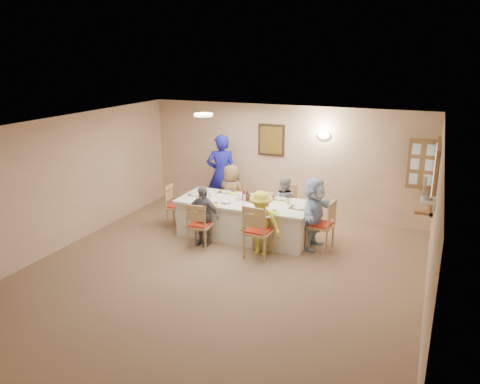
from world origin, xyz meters
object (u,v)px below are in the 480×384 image
at_px(chair_left_end, 178,206).
at_px(condiment_ketchup, 244,195).
at_px(diner_back_left, 231,194).
at_px(caregiver, 222,174).
at_px(chair_front_right, 259,230).
at_px(diner_front_left, 203,215).
at_px(serving_hatch, 436,175).
at_px(chair_front_left, 200,224).
at_px(chair_back_left, 234,200).
at_px(diner_right_end, 314,213).
at_px(dining_table, 245,219).
at_px(desk_fan, 427,191).
at_px(chair_back_right, 285,207).
at_px(diner_back_right, 284,203).
at_px(diner_front_right, 261,223).
at_px(chair_right_end, 321,224).

xyz_separation_m(chair_left_end, condiment_ketchup, (1.51, 0.05, 0.41)).
height_order(diner_back_left, caregiver, caregiver).
height_order(chair_front_right, diner_front_left, diner_front_left).
height_order(serving_hatch, chair_front_left, serving_hatch).
bearing_deg(caregiver, chair_back_left, 118.08).
relative_size(chair_left_end, diner_front_left, 0.77).
bearing_deg(diner_right_end, diner_front_left, 114.53).
relative_size(dining_table, condiment_ketchup, 11.75).
height_order(desk_fan, chair_back_right, desk_fan).
bearing_deg(diner_back_right, condiment_ketchup, 45.40).
distance_m(serving_hatch, diner_back_right, 3.00).
bearing_deg(desk_fan, dining_table, 168.22).
height_order(chair_left_end, condiment_ketchup, condiment_ketchup).
bearing_deg(condiment_ketchup, chair_left_end, -177.94).
bearing_deg(diner_front_left, chair_front_left, -87.19).
distance_m(diner_front_left, caregiver, 1.91).
xyz_separation_m(chair_back_left, diner_right_end, (2.02, -0.80, 0.23)).
bearing_deg(dining_table, chair_front_right, -53.13).
xyz_separation_m(desk_fan, diner_right_end, (-1.92, 0.70, -0.85)).
bearing_deg(chair_left_end, condiment_ketchup, -96.72).
distance_m(chair_back_right, diner_front_right, 1.49).
distance_m(chair_front_right, chair_right_end, 1.24).
bearing_deg(caregiver, chair_left_end, 42.46).
height_order(chair_left_end, caregiver, caregiver).
bearing_deg(diner_front_right, serving_hatch, 27.86).
bearing_deg(dining_table, chair_back_right, 53.13).
xyz_separation_m(desk_fan, dining_table, (-3.34, 0.70, -1.17)).
relative_size(dining_table, diner_front_left, 2.27).
xyz_separation_m(diner_back_left, diner_front_left, (0.00, -1.36, -0.06)).
height_order(diner_back_right, diner_right_end, diner_right_end).
distance_m(chair_front_right, diner_front_left, 1.21).
height_order(diner_right_end, condiment_ketchup, diner_right_end).
distance_m(diner_back_left, diner_back_right, 1.20).
xyz_separation_m(diner_front_left, diner_front_right, (1.20, 0.00, 0.02)).
height_order(chair_left_end, chair_right_end, chair_right_end).
relative_size(diner_back_right, diner_front_right, 0.95).
bearing_deg(chair_back_left, dining_table, -64.87).
bearing_deg(chair_right_end, diner_right_end, -84.28).
distance_m(diner_back_right, diner_front_left, 1.81).
xyz_separation_m(diner_back_right, diner_front_left, (-1.20, -1.36, 0.01)).
bearing_deg(serving_hatch, chair_right_end, -161.03).
relative_size(chair_right_end, caregiver, 0.53).
height_order(chair_back_left, chair_front_left, chair_back_left).
distance_m(diner_back_left, caregiver, 0.71).
height_order(dining_table, chair_front_right, chair_front_right).
height_order(chair_left_end, diner_front_left, diner_front_left).
xyz_separation_m(chair_right_end, diner_right_end, (-0.13, 0.00, 0.20)).
height_order(dining_table, chair_back_left, chair_back_left).
bearing_deg(chair_front_right, chair_left_end, -16.87).
bearing_deg(chair_back_right, condiment_ketchup, -134.51).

